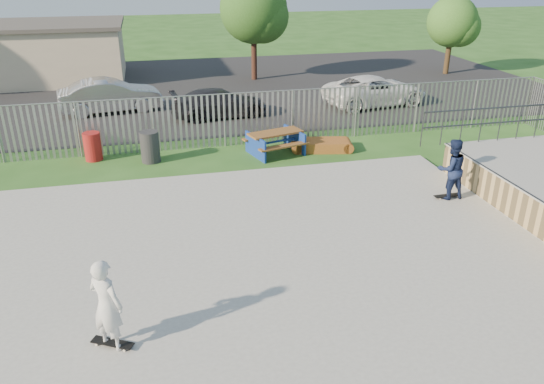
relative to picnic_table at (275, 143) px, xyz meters
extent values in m
plane|color=#27541C|center=(-2.65, -7.75, -0.42)|extent=(120.00, 120.00, 0.00)
cube|color=#969691|center=(-2.65, -7.75, -0.34)|extent=(15.00, 12.00, 0.15)
cylinder|color=#383A3F|center=(4.87, -6.75, 0.66)|extent=(0.06, 7.00, 0.06)
cube|color=brown|center=(0.00, 0.00, 0.37)|extent=(2.07, 1.25, 0.06)
cube|color=brown|center=(0.17, -0.62, 0.06)|extent=(1.95, 0.81, 0.05)
cube|color=brown|center=(-0.17, 0.62, 0.06)|extent=(1.95, 0.81, 0.05)
cube|color=navy|center=(0.00, 0.00, -0.02)|extent=(2.07, 1.92, 0.80)
cube|color=brown|center=(1.75, -0.03, -0.23)|extent=(2.04, 1.30, 0.38)
cylinder|color=maroon|center=(-6.39, 0.81, 0.08)|extent=(0.60, 0.60, 0.99)
cylinder|color=#2A2A2D|center=(-4.43, 0.17, 0.13)|extent=(0.65, 0.65, 1.09)
cube|color=black|center=(-2.65, 11.25, -0.41)|extent=(40.00, 18.00, 0.02)
imported|color=#B4B3B9|center=(-6.03, 7.17, 0.36)|extent=(4.76, 2.30, 1.51)
imported|color=black|center=(-1.30, 5.23, 0.22)|extent=(4.40, 2.16, 1.23)
imported|color=white|center=(6.26, 5.60, 0.30)|extent=(5.29, 3.03, 1.39)
cube|color=beige|center=(-10.65, 15.25, 1.08)|extent=(10.00, 6.00, 3.00)
cube|color=#4C4742|center=(-10.65, 15.25, 2.68)|extent=(10.40, 6.40, 0.20)
cylinder|color=#3D2118|center=(1.75, 12.63, 1.26)|extent=(0.32, 0.32, 3.36)
sphere|color=#2A531C|center=(1.75, 12.63, 3.50)|extent=(3.76, 3.76, 3.76)
cylinder|color=#46321C|center=(13.50, 11.60, 0.90)|extent=(0.32, 0.32, 2.63)
sphere|color=#356322|center=(13.50, 11.60, 2.65)|extent=(2.94, 2.94, 2.94)
cube|color=black|center=(3.91, -5.22, -0.20)|extent=(0.81, 0.23, 0.02)
cube|color=black|center=(-5.33, -9.67, -0.20)|extent=(0.80, 0.56, 0.02)
imported|color=#151F41|center=(3.91, -5.22, 0.62)|extent=(0.89, 0.70, 1.78)
imported|color=silver|center=(-5.33, -9.67, 0.62)|extent=(0.77, 0.74, 1.78)
camera|label=1|loc=(-4.25, -17.74, 6.17)|focal=35.00mm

